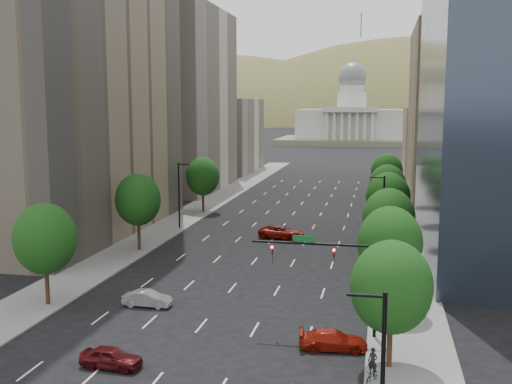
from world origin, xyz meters
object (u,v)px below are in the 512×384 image
Objects in this scene: car_maroon at (111,357)px; cyclist at (372,371)px; capitol at (351,124)px; car_red_near at (333,340)px; car_silver at (147,299)px; traffic_signal at (341,267)px; car_red_far at (281,232)px.

car_maroon is 16.50m from cyclist.
car_red_near is (10.24, -222.31, -7.89)m from capitol.
capitol is 227.85m from cyclist.
car_silver is (-15.95, 6.08, -0.01)m from car_red_near.
car_silver is at bearing 167.92° from traffic_signal.
capitol is 188.03m from car_red_far.
traffic_signal is 1.93× the size of car_red_near.
car_red_far is (6.72, 28.37, 0.12)m from car_silver.
car_maroon is 1.86× the size of cyclist.
traffic_signal reaches higher than car_silver.
traffic_signal is at bearing -87.26° from capitol.
capitol is at bearing -1.56° from car_silver.
car_red_far reaches higher than car_red_near.
cyclist is (2.47, -7.63, -4.29)m from traffic_signal.
car_red_far is (1.01, -187.86, -7.78)m from capitol.
car_red_far is 2.62× the size of cyclist.
car_maroon is 12.16m from car_silver.
traffic_signal is 1.59× the size of car_red_far.
car_maroon is (-14.00, -8.48, -4.48)m from traffic_signal.
cyclist is (11.99, -39.48, 0.09)m from car_red_far.
cyclist is at bearing -158.36° from car_red_far.
car_red_near is 35.66m from car_red_far.
traffic_signal is at bearing -102.13° from car_silver.
car_silver is (-16.24, 3.48, -4.50)m from traffic_signal.
cyclist reaches higher than car_maroon.
car_maroon is at bearing -156.00° from cyclist.
cyclist is (18.71, -11.11, 0.21)m from car_silver.
capitol is 10.47× the size of car_red_far.
car_red_far is (4.48, 40.32, 0.11)m from car_maroon.
car_silver is at bearing 170.37° from cyclist.
capitol is at bearing 92.74° from traffic_signal.
capitol reaches higher than car_silver.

